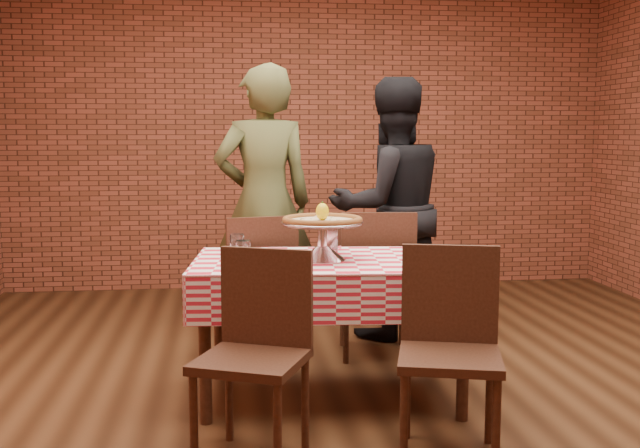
{
  "coord_description": "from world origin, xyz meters",
  "views": [
    {
      "loc": [
        -0.76,
        -4.0,
        1.42
      ],
      "look_at": [
        -0.26,
        0.05,
        0.93
      ],
      "focal_mm": 42.87,
      "sensor_mm": 36.0,
      "label": 1
    }
  ],
  "objects_px": {
    "condiment_caddy": "(330,238)",
    "chair_near_left": "(251,360)",
    "diner_olive": "(264,202)",
    "diner_black": "(390,208)",
    "chair_far_left": "(255,287)",
    "chair_far_right": "(375,282)",
    "water_glass_left": "(243,252)",
    "chair_near_right": "(450,356)",
    "pizza_stand": "(322,241)",
    "pizza": "(322,221)",
    "water_glass_right": "(237,245)",
    "table": "(331,330)"
  },
  "relations": [
    {
      "from": "chair_far_left",
      "to": "diner_olive",
      "type": "relative_size",
      "value": 0.49
    },
    {
      "from": "water_glass_left",
      "to": "table",
      "type": "bearing_deg",
      "value": 12.07
    },
    {
      "from": "water_glass_left",
      "to": "diner_olive",
      "type": "distance_m",
      "value": 1.43
    },
    {
      "from": "water_glass_right",
      "to": "diner_black",
      "type": "distance_m",
      "value": 1.52
    },
    {
      "from": "water_glass_right",
      "to": "diner_olive",
      "type": "height_order",
      "value": "diner_olive"
    },
    {
      "from": "chair_far_left",
      "to": "diner_black",
      "type": "distance_m",
      "value": 1.15
    },
    {
      "from": "condiment_caddy",
      "to": "chair_far_left",
      "type": "relative_size",
      "value": 0.16
    },
    {
      "from": "table",
      "to": "chair_near_left",
      "type": "bearing_deg",
      "value": -120.85
    },
    {
      "from": "water_glass_right",
      "to": "chair_far_right",
      "type": "distance_m",
      "value": 1.14
    },
    {
      "from": "pizza",
      "to": "chair_far_left",
      "type": "distance_m",
      "value": 0.99
    },
    {
      "from": "pizza_stand",
      "to": "water_glass_left",
      "type": "height_order",
      "value": "pizza_stand"
    },
    {
      "from": "table",
      "to": "diner_black",
      "type": "height_order",
      "value": "diner_black"
    },
    {
      "from": "pizza_stand",
      "to": "water_glass_left",
      "type": "relative_size",
      "value": 3.64
    },
    {
      "from": "chair_near_right",
      "to": "diner_black",
      "type": "relative_size",
      "value": 0.51
    },
    {
      "from": "water_glass_right",
      "to": "diner_black",
      "type": "xyz_separation_m",
      "value": [
        1.08,
        1.08,
        0.08
      ]
    },
    {
      "from": "chair_near_left",
      "to": "diner_black",
      "type": "relative_size",
      "value": 0.51
    },
    {
      "from": "chair_near_right",
      "to": "diner_olive",
      "type": "distance_m",
      "value": 2.3
    },
    {
      "from": "chair_near_left",
      "to": "chair_far_right",
      "type": "height_order",
      "value": "chair_far_right"
    },
    {
      "from": "chair_far_left",
      "to": "diner_black",
      "type": "height_order",
      "value": "diner_black"
    },
    {
      "from": "chair_near_left",
      "to": "diner_black",
      "type": "xyz_separation_m",
      "value": [
        1.03,
        1.98,
        0.44
      ]
    },
    {
      "from": "pizza_stand",
      "to": "chair_near_left",
      "type": "xyz_separation_m",
      "value": [
        -0.4,
        -0.75,
        -0.4
      ]
    },
    {
      "from": "chair_near_right",
      "to": "water_glass_right",
      "type": "bearing_deg",
      "value": 148.22
    },
    {
      "from": "pizza",
      "to": "water_glass_left",
      "type": "relative_size",
      "value": 3.47
    },
    {
      "from": "diner_olive",
      "to": "diner_black",
      "type": "height_order",
      "value": "diner_olive"
    },
    {
      "from": "condiment_caddy",
      "to": "chair_far_left",
      "type": "height_order",
      "value": "chair_far_left"
    },
    {
      "from": "water_glass_right",
      "to": "table",
      "type": "bearing_deg",
      "value": -16.68
    },
    {
      "from": "diner_olive",
      "to": "water_glass_right",
      "type": "bearing_deg",
      "value": 72.12
    },
    {
      "from": "pizza",
      "to": "chair_near_right",
      "type": "height_order",
      "value": "pizza"
    },
    {
      "from": "chair_far_right",
      "to": "chair_near_right",
      "type": "bearing_deg",
      "value": 96.23
    },
    {
      "from": "table",
      "to": "water_glass_left",
      "type": "bearing_deg",
      "value": -167.93
    },
    {
      "from": "pizza",
      "to": "chair_near_left",
      "type": "xyz_separation_m",
      "value": [
        -0.4,
        -0.75,
        -0.51
      ]
    },
    {
      "from": "table",
      "to": "chair_far_right",
      "type": "height_order",
      "value": "chair_far_right"
    },
    {
      "from": "chair_far_left",
      "to": "diner_olive",
      "type": "distance_m",
      "value": 0.73
    },
    {
      "from": "chair_near_right",
      "to": "diner_black",
      "type": "xyz_separation_m",
      "value": [
        0.18,
        2.05,
        0.44
      ]
    },
    {
      "from": "condiment_caddy",
      "to": "chair_near_left",
      "type": "relative_size",
      "value": 0.17
    },
    {
      "from": "water_glass_right",
      "to": "chair_far_right",
      "type": "xyz_separation_m",
      "value": [
        0.89,
        0.63,
        -0.35
      ]
    },
    {
      "from": "water_glass_right",
      "to": "chair_near_right",
      "type": "height_order",
      "value": "chair_near_right"
    },
    {
      "from": "water_glass_left",
      "to": "water_glass_right",
      "type": "xyz_separation_m",
      "value": [
        -0.03,
        0.25,
        0.0
      ]
    },
    {
      "from": "water_glass_right",
      "to": "chair_near_left",
      "type": "height_order",
      "value": "chair_near_left"
    },
    {
      "from": "water_glass_right",
      "to": "chair_near_right",
      "type": "relative_size",
      "value": 0.13
    },
    {
      "from": "pizza_stand",
      "to": "water_glass_left",
      "type": "bearing_deg",
      "value": -167.47
    },
    {
      "from": "water_glass_left",
      "to": "condiment_caddy",
      "type": "relative_size",
      "value": 0.81
    },
    {
      "from": "chair_near_left",
      "to": "diner_black",
      "type": "bearing_deg",
      "value": 85.91
    },
    {
      "from": "pizza_stand",
      "to": "water_glass_right",
      "type": "bearing_deg",
      "value": 160.73
    },
    {
      "from": "table",
      "to": "diner_olive",
      "type": "distance_m",
      "value": 1.46
    },
    {
      "from": "pizza_stand",
      "to": "water_glass_right",
      "type": "height_order",
      "value": "pizza_stand"
    },
    {
      "from": "pizza",
      "to": "chair_near_right",
      "type": "bearing_deg",
      "value": -60.78
    },
    {
      "from": "diner_black",
      "to": "pizza_stand",
      "type": "bearing_deg",
      "value": 50.93
    },
    {
      "from": "pizza",
      "to": "pizza_stand",
      "type": "bearing_deg",
      "value": 0.0
    },
    {
      "from": "chair_near_left",
      "to": "condiment_caddy",
      "type": "bearing_deg",
      "value": 88.22
    }
  ]
}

